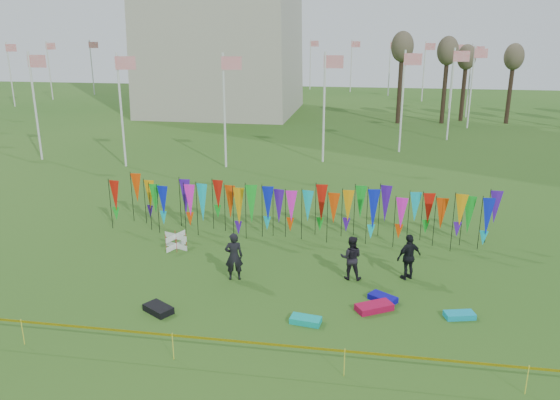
% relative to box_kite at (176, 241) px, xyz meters
% --- Properties ---
extents(ground, '(160.00, 160.00, 0.00)m').
position_rel_box_kite_xyz_m(ground, '(5.02, -5.64, -0.36)').
color(ground, '#265217').
rests_on(ground, ground).
extents(flagpole_ring, '(57.40, 56.16, 8.00)m').
position_rel_box_kite_xyz_m(flagpole_ring, '(-8.98, 42.36, 3.64)').
color(flagpole_ring, silver).
rests_on(flagpole_ring, ground).
extents(banner_row, '(18.64, 0.64, 2.51)m').
position_rel_box_kite_xyz_m(banner_row, '(5.30, 2.51, 1.27)').
color(banner_row, black).
rests_on(banner_row, ground).
extents(caution_tape_near, '(26.00, 0.02, 0.90)m').
position_rel_box_kite_xyz_m(caution_tape_near, '(4.80, -8.32, 0.42)').
color(caution_tape_near, '#DBC404').
rests_on(caution_tape_near, ground).
extents(box_kite, '(0.65, 0.65, 0.73)m').
position_rel_box_kite_xyz_m(box_kite, '(0.00, 0.00, 0.00)').
color(box_kite, red).
rests_on(box_kite, ground).
extents(person_left, '(0.83, 0.70, 1.95)m').
position_rel_box_kite_xyz_m(person_left, '(3.37, -2.64, 0.61)').
color(person_left, black).
rests_on(person_left, ground).
extents(person_mid, '(0.89, 0.56, 1.79)m').
position_rel_box_kite_xyz_m(person_mid, '(7.92, -1.83, 0.53)').
color(person_mid, black).
rests_on(person_mid, ground).
extents(person_right, '(1.26, 1.14, 1.88)m').
position_rel_box_kite_xyz_m(person_right, '(10.16, -1.47, 0.57)').
color(person_right, black).
rests_on(person_right, ground).
extents(kite_bag_turquoise, '(1.09, 0.66, 0.21)m').
position_rel_box_kite_xyz_m(kite_bag_turquoise, '(6.57, -5.55, -0.26)').
color(kite_bag_turquoise, '#0BADA2').
rests_on(kite_bag_turquoise, ground).
extents(kite_bag_blue, '(1.13, 1.00, 0.21)m').
position_rel_box_kite_xyz_m(kite_bag_blue, '(9.17, -3.53, -0.26)').
color(kite_bag_blue, '#0F09A1').
rests_on(kite_bag_blue, ground).
extents(kite_bag_red, '(1.42, 1.17, 0.24)m').
position_rel_box_kite_xyz_m(kite_bag_red, '(8.86, -4.28, -0.24)').
color(kite_bag_red, '#AA0B36').
rests_on(kite_bag_red, ground).
extents(kite_bag_black, '(1.21, 1.07, 0.24)m').
position_rel_box_kite_xyz_m(kite_bag_black, '(1.37, -5.66, -0.24)').
color(kite_bag_black, black).
rests_on(kite_bag_black, ground).
extents(kite_bag_teal, '(1.10, 0.72, 0.19)m').
position_rel_box_kite_xyz_m(kite_bag_teal, '(11.76, -4.34, -0.27)').
color(kite_bag_teal, '#0D9FBD').
rests_on(kite_bag_teal, ground).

